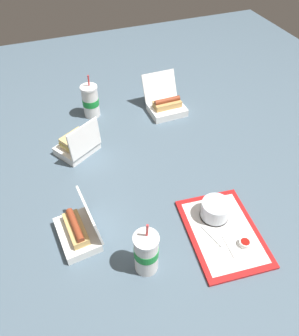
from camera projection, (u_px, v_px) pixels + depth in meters
name	position (u px, v px, depth m)	size (l,w,h in m)	color
ground_plane	(140.00, 177.00, 1.45)	(3.20, 3.20, 0.00)	#4C6070
food_tray	(223.00, 232.00, 1.23)	(0.39, 0.30, 0.01)	red
cake_container	(215.00, 210.00, 1.26)	(0.11, 0.11, 0.07)	black
ketchup_cup	(245.00, 243.00, 1.18)	(0.04, 0.04, 0.02)	white
napkin_stack	(240.00, 243.00, 1.19)	(0.10, 0.10, 0.00)	white
plastic_fork	(212.00, 236.00, 1.21)	(0.11, 0.01, 0.01)	white
clamshell_hotdog_front	(79.00, 231.00, 1.20)	(0.21, 0.16, 0.17)	white
clamshell_sandwich_left	(77.00, 145.00, 1.53)	(0.22, 0.23, 0.18)	white
clamshell_hotdog_back	(166.00, 105.00, 1.77)	(0.22, 0.19, 0.18)	white
soda_cup_left	(146.00, 253.00, 1.08)	(0.09, 0.09, 0.24)	white
soda_cup_right	(91.00, 101.00, 1.72)	(0.09, 0.09, 0.23)	white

